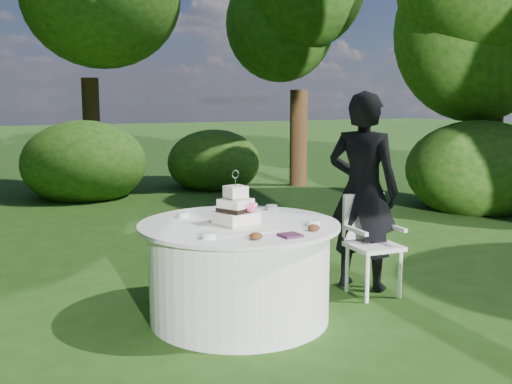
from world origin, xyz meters
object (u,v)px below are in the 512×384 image
(napkins, at_px, (290,235))
(guest, at_px, (363,191))
(chair, at_px, (369,236))
(table, at_px, (239,271))
(cake, at_px, (236,209))

(napkins, height_order, guest, guest)
(napkins, xyz_separation_m, guest, (1.25, 0.76, 0.12))
(chair, bearing_deg, table, -179.36)
(chair, bearing_deg, cake, -178.14)
(guest, distance_m, cake, 1.40)
(napkins, height_order, table, napkins)
(napkins, xyz_separation_m, cake, (-0.13, 0.57, 0.10))
(guest, distance_m, table, 1.45)
(napkins, bearing_deg, cake, 103.18)
(table, height_order, chair, chair)
(napkins, relative_size, chair, 0.16)
(cake, bearing_deg, table, 36.20)
(napkins, height_order, cake, cake)
(napkins, relative_size, table, 0.09)
(table, bearing_deg, chair, 0.64)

